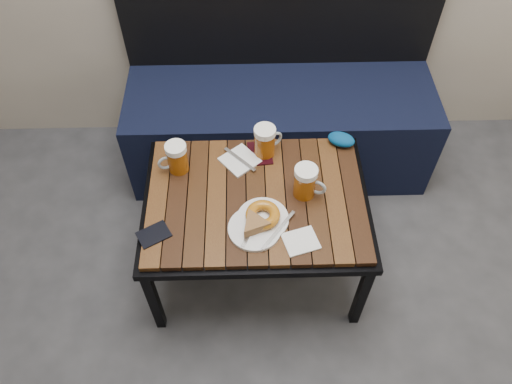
{
  "coord_description": "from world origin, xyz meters",
  "views": [
    {
      "loc": [
        0.05,
        0.02,
        1.93
      ],
      "look_at": [
        0.08,
        1.14,
        0.5
      ],
      "focal_mm": 35.0,
      "sensor_mm": 36.0,
      "label": 1
    }
  ],
  "objects_px": {
    "cafe_table": "(256,204)",
    "passport_navy": "(154,234)",
    "beer_mug_centre": "(265,141)",
    "passport_burgundy": "(260,153)",
    "plate_bagel": "(263,217)",
    "plate_pie": "(255,226)",
    "beer_mug_right": "(306,182)",
    "bench": "(279,118)",
    "knit_pouch": "(341,139)",
    "beer_mug_left": "(177,158)"
  },
  "relations": [
    {
      "from": "cafe_table",
      "to": "passport_navy",
      "type": "bearing_deg",
      "value": -156.3
    },
    {
      "from": "beer_mug_centre",
      "to": "passport_navy",
      "type": "height_order",
      "value": "beer_mug_centre"
    },
    {
      "from": "passport_burgundy",
      "to": "passport_navy",
      "type": "bearing_deg",
      "value": -141.39
    },
    {
      "from": "plate_bagel",
      "to": "passport_burgundy",
      "type": "xyz_separation_m",
      "value": [
        -0.0,
        0.32,
        -0.02
      ]
    },
    {
      "from": "plate_pie",
      "to": "passport_navy",
      "type": "height_order",
      "value": "plate_pie"
    },
    {
      "from": "beer_mug_right",
      "to": "passport_navy",
      "type": "xyz_separation_m",
      "value": [
        -0.54,
        -0.17,
        -0.07
      ]
    },
    {
      "from": "passport_navy",
      "to": "plate_bagel",
      "type": "bearing_deg",
      "value": 67.91
    },
    {
      "from": "bench",
      "to": "cafe_table",
      "type": "relative_size",
      "value": 1.67
    },
    {
      "from": "passport_burgundy",
      "to": "knit_pouch",
      "type": "xyz_separation_m",
      "value": [
        0.33,
        0.05,
        0.02
      ]
    },
    {
      "from": "cafe_table",
      "to": "beer_mug_centre",
      "type": "relative_size",
      "value": 6.24
    },
    {
      "from": "bench",
      "to": "plate_pie",
      "type": "distance_m",
      "value": 0.81
    },
    {
      "from": "bench",
      "to": "beer_mug_right",
      "type": "xyz_separation_m",
      "value": [
        0.05,
        -0.61,
        0.27
      ]
    },
    {
      "from": "bench",
      "to": "beer_mug_centre",
      "type": "height_order",
      "value": "bench"
    },
    {
      "from": "beer_mug_left",
      "to": "passport_navy",
      "type": "xyz_separation_m",
      "value": [
        -0.07,
        -0.3,
        -0.06
      ]
    },
    {
      "from": "cafe_table",
      "to": "plate_pie",
      "type": "height_order",
      "value": "plate_pie"
    },
    {
      "from": "beer_mug_right",
      "to": "passport_burgundy",
      "type": "xyz_separation_m",
      "value": [
        -0.16,
        0.2,
        -0.06
      ]
    },
    {
      "from": "beer_mug_right",
      "to": "plate_pie",
      "type": "bearing_deg",
      "value": -117.79
    },
    {
      "from": "passport_navy",
      "to": "beer_mug_right",
      "type": "bearing_deg",
      "value": 77.51
    },
    {
      "from": "beer_mug_centre",
      "to": "plate_bagel",
      "type": "bearing_deg",
      "value": -124.16
    },
    {
      "from": "beer_mug_right",
      "to": "knit_pouch",
      "type": "xyz_separation_m",
      "value": [
        0.17,
        0.25,
        -0.04
      ]
    },
    {
      "from": "passport_navy",
      "to": "cafe_table",
      "type": "bearing_deg",
      "value": 83.84
    },
    {
      "from": "bench",
      "to": "beer_mug_right",
      "type": "height_order",
      "value": "bench"
    },
    {
      "from": "beer_mug_right",
      "to": "plate_bagel",
      "type": "xyz_separation_m",
      "value": [
        -0.16,
        -0.12,
        -0.05
      ]
    },
    {
      "from": "beer_mug_centre",
      "to": "passport_burgundy",
      "type": "relative_size",
      "value": 1.08
    },
    {
      "from": "beer_mug_centre",
      "to": "plate_pie",
      "type": "relative_size",
      "value": 0.72
    },
    {
      "from": "beer_mug_right",
      "to": "beer_mug_centre",
      "type": "bearing_deg",
      "value": 146.46
    },
    {
      "from": "cafe_table",
      "to": "bench",
      "type": "bearing_deg",
      "value": 78.39
    },
    {
      "from": "beer_mug_left",
      "to": "plate_bagel",
      "type": "bearing_deg",
      "value": 122.86
    },
    {
      "from": "beer_mug_right",
      "to": "cafe_table",
      "type": "bearing_deg",
      "value": -154.03
    },
    {
      "from": "cafe_table",
      "to": "knit_pouch",
      "type": "height_order",
      "value": "knit_pouch"
    },
    {
      "from": "beer_mug_left",
      "to": "beer_mug_centre",
      "type": "distance_m",
      "value": 0.34
    },
    {
      "from": "plate_pie",
      "to": "passport_navy",
      "type": "distance_m",
      "value": 0.35
    },
    {
      "from": "passport_burgundy",
      "to": "beer_mug_right",
      "type": "bearing_deg",
      "value": -57.66
    },
    {
      "from": "plate_pie",
      "to": "knit_pouch",
      "type": "height_order",
      "value": "plate_pie"
    },
    {
      "from": "passport_burgundy",
      "to": "knit_pouch",
      "type": "height_order",
      "value": "knit_pouch"
    },
    {
      "from": "cafe_table",
      "to": "passport_navy",
      "type": "relative_size",
      "value": 7.77
    },
    {
      "from": "beer_mug_right",
      "to": "knit_pouch",
      "type": "relative_size",
      "value": 1.24
    },
    {
      "from": "passport_navy",
      "to": "beer_mug_left",
      "type": "bearing_deg",
      "value": 137.86
    },
    {
      "from": "passport_burgundy",
      "to": "bench",
      "type": "bearing_deg",
      "value": 69.7
    },
    {
      "from": "plate_pie",
      "to": "passport_burgundy",
      "type": "distance_m",
      "value": 0.36
    },
    {
      "from": "beer_mug_left",
      "to": "beer_mug_right",
      "type": "height_order",
      "value": "beer_mug_right"
    },
    {
      "from": "beer_mug_right",
      "to": "passport_navy",
      "type": "relative_size",
      "value": 1.25
    },
    {
      "from": "cafe_table",
      "to": "plate_pie",
      "type": "xyz_separation_m",
      "value": [
        -0.01,
        -0.15,
        0.06
      ]
    },
    {
      "from": "beer_mug_left",
      "to": "passport_navy",
      "type": "distance_m",
      "value": 0.31
    },
    {
      "from": "beer_mug_left",
      "to": "plate_pie",
      "type": "xyz_separation_m",
      "value": [
        0.29,
        -0.29,
        -0.04
      ]
    },
    {
      "from": "beer_mug_left",
      "to": "beer_mug_centre",
      "type": "height_order",
      "value": "beer_mug_centre"
    },
    {
      "from": "beer_mug_right",
      "to": "knit_pouch",
      "type": "bearing_deg",
      "value": 78.7
    },
    {
      "from": "beer_mug_centre",
      "to": "passport_burgundy",
      "type": "distance_m",
      "value": 0.07
    },
    {
      "from": "plate_pie",
      "to": "beer_mug_right",
      "type": "bearing_deg",
      "value": 39.68
    },
    {
      "from": "cafe_table",
      "to": "beer_mug_right",
      "type": "bearing_deg",
      "value": 3.43
    }
  ]
}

